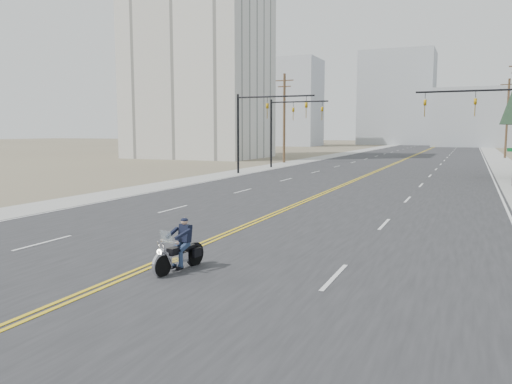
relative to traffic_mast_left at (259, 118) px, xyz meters
name	(u,v)px	position (x,y,z in m)	size (l,w,h in m)	color
ground_plane	(71,300)	(8.98, -32.00, -4.94)	(400.00, 400.00, 0.00)	#776D56
road	(412,156)	(8.98, 38.00, -4.93)	(20.00, 200.00, 0.01)	#303033
sidewalk_left	(337,155)	(-2.52, 38.00, -4.93)	(3.00, 200.00, 0.01)	#A5A5A0
sidewalk_right	(497,158)	(20.48, 38.00, -4.93)	(3.00, 200.00, 0.01)	#A5A5A0
traffic_mast_left	(259,118)	(0.00, 0.00, 0.00)	(7.10, 0.26, 7.00)	black
traffic_mast_right	(486,115)	(17.95, 0.00, 0.00)	(7.10, 0.26, 7.00)	black
traffic_mast_far	(287,120)	(-0.33, 8.00, -0.06)	(6.10, 0.26, 7.00)	black
utility_pole_e	(507,117)	(21.48, 38.00, 0.79)	(2.20, 0.30, 11.00)	brown
utility_pole_left	(284,117)	(-3.52, 16.00, 0.54)	(2.20, 0.30, 10.50)	brown
apartment_block	(199,51)	(-19.02, 23.00, 10.06)	(18.00, 14.00, 30.00)	silver
haze_bldg_a	(292,103)	(-26.02, 83.00, 6.06)	(14.00, 12.00, 22.00)	#B7BCC6
haze_bldg_b	(472,118)	(16.98, 93.00, 2.06)	(18.00, 14.00, 14.00)	#ADB2B7
haze_bldg_d	(397,99)	(-3.02, 108.00, 8.06)	(20.00, 15.00, 26.00)	#ADB2B7
haze_bldg_f	(261,117)	(-41.02, 98.00, 3.06)	(12.00, 12.00, 16.00)	#ADB2B7
motorcyclist	(179,245)	(9.96, -29.03, -4.23)	(0.78, 1.82, 1.42)	black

